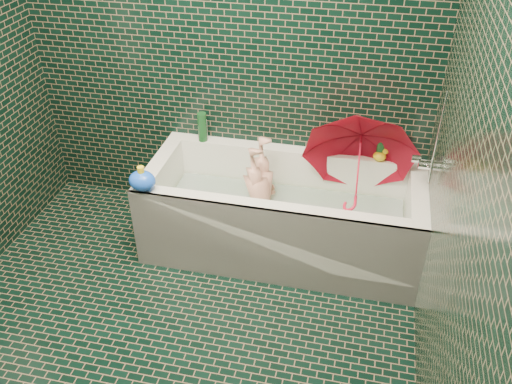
% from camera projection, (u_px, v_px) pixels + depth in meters
% --- Properties ---
extents(floor, '(2.80, 2.80, 0.00)m').
position_uv_depth(floor, '(161.00, 356.00, 2.84)').
color(floor, black).
rests_on(floor, ground).
extents(wall_back, '(2.80, 0.00, 2.80)m').
position_uv_depth(wall_back, '(225.00, 36.00, 3.26)').
color(wall_back, black).
rests_on(wall_back, floor).
extents(wall_right, '(0.00, 2.80, 2.80)m').
position_uv_depth(wall_right, '(476.00, 190.00, 1.89)').
color(wall_right, black).
rests_on(wall_right, floor).
extents(bathtub, '(1.70, 0.75, 0.55)m').
position_uv_depth(bathtub, '(282.00, 221.00, 3.45)').
color(bathtub, white).
rests_on(bathtub, floor).
extents(bath_mat, '(1.35, 0.47, 0.01)m').
position_uv_depth(bath_mat, '(282.00, 226.00, 3.49)').
color(bath_mat, green).
rests_on(bath_mat, bathtub).
extents(water, '(1.48, 0.53, 0.00)m').
position_uv_depth(water, '(283.00, 208.00, 3.41)').
color(water, silver).
rests_on(water, bathtub).
extents(faucet, '(0.18, 0.19, 0.55)m').
position_uv_depth(faucet, '(430.00, 160.00, 2.99)').
color(faucet, silver).
rests_on(faucet, wall_right).
extents(child, '(0.88, 0.49, 0.24)m').
position_uv_depth(child, '(261.00, 201.00, 3.46)').
color(child, '#E2A18D').
rests_on(child, bathtub).
extents(umbrella, '(0.89, 0.92, 1.03)m').
position_uv_depth(umbrella, '(358.00, 169.00, 3.20)').
color(umbrella, red).
rests_on(umbrella, bathtub).
extents(soap_bottle_a, '(0.10, 0.10, 0.26)m').
position_uv_depth(soap_bottle_a, '(403.00, 162.00, 3.40)').
color(soap_bottle_a, white).
rests_on(soap_bottle_a, bathtub).
extents(soap_bottle_b, '(0.10, 0.10, 0.18)m').
position_uv_depth(soap_bottle_b, '(404.00, 160.00, 3.41)').
color(soap_bottle_b, '#461C6A').
rests_on(soap_bottle_b, bathtub).
extents(soap_bottle_c, '(0.13, 0.13, 0.16)m').
position_uv_depth(soap_bottle_c, '(402.00, 160.00, 3.42)').
color(soap_bottle_c, '#14461E').
rests_on(soap_bottle_c, bathtub).
extents(bottle_right_tall, '(0.07, 0.07, 0.21)m').
position_uv_depth(bottle_right_tall, '(382.00, 145.00, 3.37)').
color(bottle_right_tall, '#14461E').
rests_on(bottle_right_tall, bathtub).
extents(bottle_right_pump, '(0.06, 0.06, 0.19)m').
position_uv_depth(bottle_right_pump, '(403.00, 147.00, 3.36)').
color(bottle_right_pump, silver).
rests_on(bottle_right_pump, bathtub).
extents(bottle_left_tall, '(0.06, 0.06, 0.20)m').
position_uv_depth(bottle_left_tall, '(202.00, 127.00, 3.57)').
color(bottle_left_tall, '#14461E').
rests_on(bottle_left_tall, bathtub).
extents(bottle_left_short, '(0.07, 0.07, 0.15)m').
position_uv_depth(bottle_left_short, '(204.00, 130.00, 3.59)').
color(bottle_left_short, white).
rests_on(bottle_left_short, bathtub).
extents(rubber_duck, '(0.11, 0.09, 0.09)m').
position_uv_depth(rubber_duck, '(381.00, 155.00, 3.39)').
color(rubber_duck, yellow).
rests_on(rubber_duck, bathtub).
extents(bath_toy, '(0.17, 0.15, 0.15)m').
position_uv_depth(bath_toy, '(142.00, 180.00, 3.10)').
color(bath_toy, blue).
rests_on(bath_toy, bathtub).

